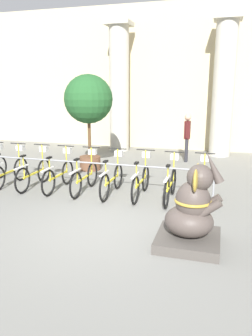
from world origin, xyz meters
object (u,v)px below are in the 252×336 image
object	(u,v)px
person_pedestrian	(187,133)
potted_tree	(89,103)
bicycle_5	(112,178)
bicycle_3	(59,174)
bicycle_1	(10,170)
bicycle_6	(141,180)
elephant_statue	(192,214)
bicycle_4	(85,176)
bicycle_8	(202,185)
bicycle_7	(171,183)
bicycle_2	(34,172)

from	to	relation	value
person_pedestrian	potted_tree	world-z (taller)	potted_tree
bicycle_5	person_pedestrian	size ratio (longest dim) A/B	1.01
bicycle_5	potted_tree	distance (m)	3.21
bicycle_3	bicycle_5	distance (m)	1.47
bicycle_1	potted_tree	distance (m)	3.19
bicycle_6	elephant_statue	size ratio (longest dim) A/B	1.04
bicycle_4	potted_tree	world-z (taller)	potted_tree
bicycle_1	bicycle_4	world-z (taller)	same
bicycle_8	potted_tree	size ratio (longest dim) A/B	0.57
bicycle_3	person_pedestrian	bearing A→B (deg)	56.54
bicycle_1	bicycle_3	size ratio (longest dim) A/B	1.00
bicycle_1	bicycle_8	world-z (taller)	same
bicycle_1	bicycle_3	bearing A→B (deg)	0.89
bicycle_7	bicycle_5	bearing A→B (deg)	178.54
bicycle_2	bicycle_8	bearing A→B (deg)	0.11
bicycle_3	potted_tree	xyz separation A→B (m)	(-0.04, 2.23, 1.75)
bicycle_6	person_pedestrian	distance (m)	4.38
bicycle_3	bicycle_1	bearing A→B (deg)	-179.11
bicycle_8	potted_tree	world-z (taller)	potted_tree
bicycle_2	potted_tree	bearing A→B (deg)	72.62
bicycle_4	bicycle_8	distance (m)	2.95
bicycle_2	bicycle_6	bearing A→B (deg)	0.63
bicycle_5	bicycle_7	xyz separation A→B (m)	(1.47, -0.04, 0.00)
bicycle_5	bicycle_7	distance (m)	1.47
bicycle_2	bicycle_8	world-z (taller)	same
bicycle_3	potted_tree	bearing A→B (deg)	91.07
bicycle_7	potted_tree	distance (m)	4.13
person_pedestrian	bicycle_7	bearing A→B (deg)	-88.82
bicycle_3	bicycle_5	size ratio (longest dim) A/B	1.00
bicycle_1	bicycle_7	size ratio (longest dim) A/B	1.00
bicycle_6	bicycle_7	xyz separation A→B (m)	(0.74, -0.07, 0.00)
bicycle_5	bicycle_1	bearing A→B (deg)	-179.51
bicycle_1	bicycle_5	size ratio (longest dim) A/B	1.00
bicycle_2	bicycle_8	size ratio (longest dim) A/B	1.00
bicycle_5	bicycle_6	distance (m)	0.74
bicycle_4	potted_tree	xyz separation A→B (m)	(-0.78, 2.22, 1.75)
bicycle_4	bicycle_7	bearing A→B (deg)	-0.97
person_pedestrian	potted_tree	bearing A→B (deg)	-144.09
bicycle_5	elephant_statue	distance (m)	3.12
bicycle_3	elephant_statue	world-z (taller)	elephant_statue
bicycle_1	bicycle_2	distance (m)	0.74
bicycle_1	bicycle_3	distance (m)	1.47
bicycle_7	elephant_statue	world-z (taller)	elephant_statue
bicycle_4	potted_tree	bearing A→B (deg)	109.29
bicycle_2	bicycle_5	distance (m)	2.21
bicycle_2	bicycle_1	bearing A→B (deg)	-177.94
bicycle_1	bicycle_2	xyz separation A→B (m)	(0.74, 0.03, 0.00)
bicycle_1	bicycle_6	distance (m)	3.68
bicycle_1	person_pedestrian	size ratio (longest dim) A/B	1.01
bicycle_4	person_pedestrian	bearing A→B (deg)	63.87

